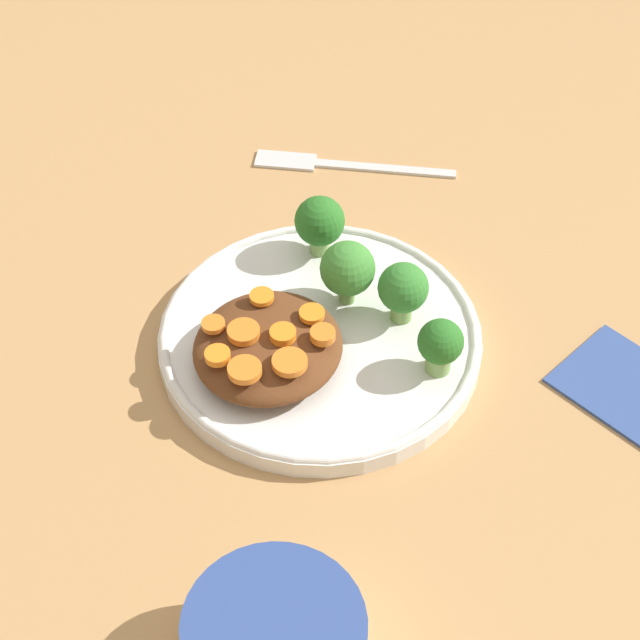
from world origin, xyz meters
name	(u,v)px	position (x,y,z in m)	size (l,w,h in m)	color
ground_plane	(320,346)	(0.00, 0.00, 0.00)	(4.00, 4.00, 0.00)	tan
plate	(320,337)	(0.00, 0.00, 0.01)	(0.26, 0.26, 0.02)	silver
stew_mound	(268,347)	(-0.02, -0.05, 0.03)	(0.11, 0.12, 0.03)	#5B3319
broccoli_floret_0	(344,268)	(0.00, 0.04, 0.05)	(0.04, 0.04, 0.06)	#759E51
broccoli_floret_1	(403,290)	(0.05, 0.05, 0.05)	(0.04, 0.04, 0.05)	#759E51
broccoli_floret_2	(320,223)	(-0.05, 0.08, 0.05)	(0.04, 0.04, 0.06)	#7FA85B
broccoli_floret_3	(440,345)	(0.10, 0.01, 0.04)	(0.04, 0.04, 0.05)	#7FA85B
carrot_slice_0	(323,335)	(0.02, -0.03, 0.05)	(0.02, 0.02, 0.01)	orange
carrot_slice_1	(243,332)	(-0.03, -0.06, 0.05)	(0.02, 0.02, 0.01)	orange
carrot_slice_2	(283,334)	(-0.01, -0.04, 0.05)	(0.02, 0.02, 0.01)	orange
carrot_slice_3	(213,324)	(-0.06, -0.06, 0.05)	(0.02, 0.02, 0.00)	orange
carrot_slice_4	(245,370)	(-0.01, -0.09, 0.05)	(0.03, 0.03, 0.01)	orange
carrot_slice_5	(311,313)	(0.00, -0.01, 0.05)	(0.02, 0.02, 0.00)	orange
carrot_slice_6	(262,297)	(-0.04, -0.02, 0.05)	(0.02, 0.02, 0.00)	orange
carrot_slice_7	(290,362)	(0.01, -0.06, 0.05)	(0.03, 0.03, 0.01)	orange
carrot_slice_8	(218,355)	(-0.04, -0.08, 0.05)	(0.02, 0.02, 0.01)	orange
fork	(335,163)	(-0.11, 0.20, 0.00)	(0.18, 0.09, 0.01)	silver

